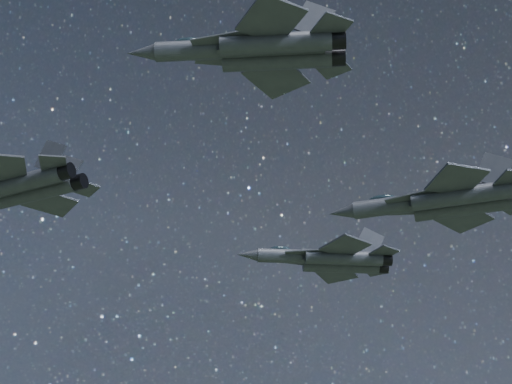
# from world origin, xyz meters

# --- Properties ---
(jet_lead) EXTENTS (18.85, 12.92, 4.73)m
(jet_lead) POSITION_xyz_m (-20.71, -5.76, 147.60)
(jet_lead) COLOR #2D3139
(jet_left) EXTENTS (19.09, 12.94, 4.80)m
(jet_left) POSITION_xyz_m (6.90, 19.46, 149.18)
(jet_left) COLOR #2D3139
(jet_right) EXTENTS (16.81, 11.73, 4.23)m
(jet_right) POSITION_xyz_m (6.89, -24.26, 145.38)
(jet_right) COLOR #2D3139
(jet_slot) EXTENTS (20.17, 14.19, 5.10)m
(jet_slot) POSITION_xyz_m (20.20, 3.25, 146.63)
(jet_slot) COLOR #2D3139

